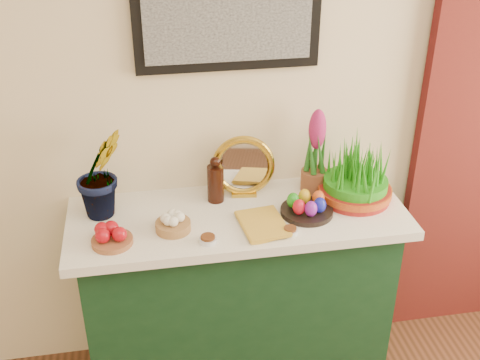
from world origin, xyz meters
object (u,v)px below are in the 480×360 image
at_px(sideboard, 238,299).
at_px(mirror, 243,167).
at_px(book, 242,227).
at_px(hyacinth_green, 99,160).
at_px(wheatgrass_sabzeh, 356,175).

relative_size(sideboard, mirror, 4.71).
xyz_separation_m(mirror, book, (-0.06, -0.29, -0.12)).
xyz_separation_m(sideboard, hyacinth_green, (-0.54, 0.09, 0.71)).
distance_m(sideboard, hyacinth_green, 0.90).
bearing_deg(sideboard, wheatgrass_sabzeh, 2.61).
xyz_separation_m(sideboard, book, (-0.01, -0.14, 0.48)).
height_order(book, wheatgrass_sabzeh, wheatgrass_sabzeh).
xyz_separation_m(sideboard, mirror, (0.05, 0.15, 0.60)).
relative_size(sideboard, book, 5.73).
distance_m(mirror, book, 0.31).
relative_size(hyacinth_green, wheatgrass_sabzeh, 1.58).
height_order(sideboard, hyacinth_green, hyacinth_green).
bearing_deg(book, mirror, 72.18).
bearing_deg(wheatgrass_sabzeh, mirror, 164.75).
bearing_deg(mirror, book, -101.30).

